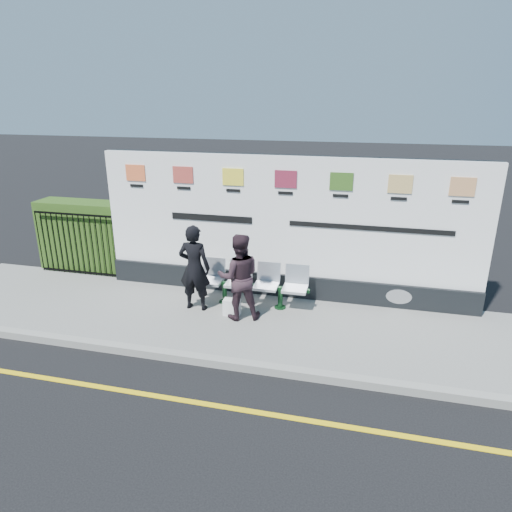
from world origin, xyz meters
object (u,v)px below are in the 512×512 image
(woman_left, at_px, (194,268))
(woman_right, at_px, (239,277))
(billboard, at_px, (285,238))
(bench, at_px, (252,294))

(woman_left, distance_m, woman_right, 0.99)
(billboard, distance_m, woman_left, 2.01)
(billboard, bearing_deg, woman_left, -145.68)
(bench, height_order, woman_right, woman_right)
(woman_left, relative_size, woman_right, 1.04)
(bench, bearing_deg, billboard, 51.38)
(bench, relative_size, woman_right, 1.33)
(billboard, xyz_separation_m, woman_right, (-0.65, -1.28, -0.45))
(bench, relative_size, woman_left, 1.28)
(billboard, relative_size, woman_right, 4.68)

